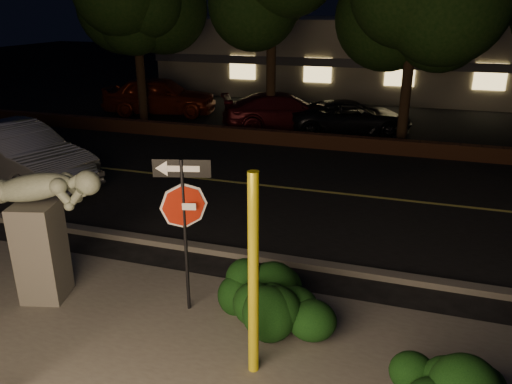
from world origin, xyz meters
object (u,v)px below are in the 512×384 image
parked_car_darkred (284,111)px  yellow_pole_right (253,279)px  parked_car_dark (351,117)px  signpost (184,206)px  parked_car_red (160,96)px  sculpture (38,221)px  silver_sedan (15,155)px

parked_car_darkred → yellow_pole_right: bearing=167.1°
parked_car_dark → yellow_pole_right: bearing=165.8°
signpost → parked_car_darkred: signpost is taller
yellow_pole_right → parked_car_dark: bearing=92.3°
parked_car_red → sculpture: bearing=-170.7°
silver_sedan → parked_car_dark: 11.78m
silver_sedan → parked_car_dark: size_ratio=1.12×
parked_car_darkred → parked_car_dark: parked_car_darkred is taller
sculpture → parked_car_darkred: size_ratio=0.46×
signpost → silver_sedan: bearing=134.8°
signpost → silver_sedan: signpost is taller
sculpture → parked_car_red: size_ratio=0.46×
parked_car_red → yellow_pole_right: bearing=-159.6°
signpost → parked_car_dark: signpost is taller
sculpture → parked_car_red: 15.21m
silver_sedan → parked_car_dark: (7.95, 8.68, -0.21)m
yellow_pole_right → sculpture: size_ratio=1.25×
sculpture → parked_car_darkred: bearing=72.5°
yellow_pole_right → sculpture: 3.92m
silver_sedan → parked_car_darkred: (5.31, 8.66, -0.13)m
parked_car_red → parked_car_dark: (8.70, -1.03, -0.22)m
signpost → sculpture: signpost is taller
sculpture → silver_sedan: bearing=121.3°
silver_sedan → parked_car_dark: bearing=-27.0°
sculpture → silver_sedan: 6.50m
signpost → sculpture: 2.47m
signpost → parked_car_darkred: (-1.75, 12.78, -1.10)m
signpost → silver_sedan: 8.23m
yellow_pole_right → parked_car_darkred: bearing=103.0°
silver_sedan → parked_car_red: 9.73m
parked_car_dark → parked_car_red: bearing=66.7°
signpost → silver_sedan: size_ratio=0.50×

